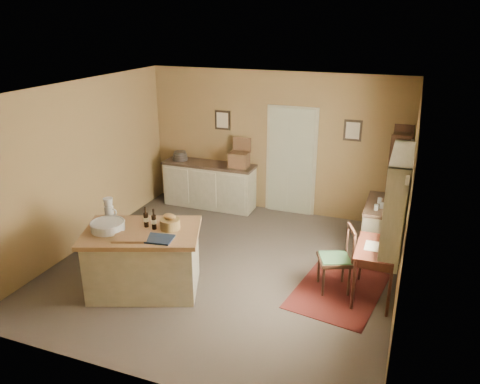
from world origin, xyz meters
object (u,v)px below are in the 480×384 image
object	(u,v)px
work_island	(143,258)
writing_desk	(377,254)
right_cabinet	(383,230)
sideboard	(210,183)
desk_chair	(335,260)
shelving_unit	(399,186)

from	to	relation	value
work_island	writing_desk	xyz separation A→B (m)	(3.02, 0.92, 0.18)
right_cabinet	sideboard	bearing A→B (deg)	164.01
right_cabinet	desk_chair	bearing A→B (deg)	-113.42
work_island	sideboard	size ratio (longest dim) A/B	0.97
sideboard	shelving_unit	bearing A→B (deg)	-3.20
writing_desk	work_island	bearing A→B (deg)	-163.09
writing_desk	shelving_unit	size ratio (longest dim) A/B	0.45
work_island	shelving_unit	xyz separation A→B (m)	(3.17, 2.96, 0.47)
writing_desk	desk_chair	distance (m)	0.58
work_island	desk_chair	size ratio (longest dim) A/B	1.94
sideboard	writing_desk	world-z (taller)	sideboard
sideboard	right_cabinet	distance (m)	3.57
sideboard	right_cabinet	bearing A→B (deg)	-15.99
work_island	desk_chair	bearing A→B (deg)	-0.11
work_island	sideboard	world-z (taller)	work_island
sideboard	writing_desk	distance (m)	4.10
sideboard	right_cabinet	xyz separation A→B (m)	(3.43, -0.98, -0.02)
work_island	shelving_unit	size ratio (longest dim) A/B	0.94
work_island	right_cabinet	distance (m)	3.72
work_island	shelving_unit	distance (m)	4.36
work_island	desk_chair	distance (m)	2.65
desk_chair	work_island	bearing A→B (deg)	178.77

